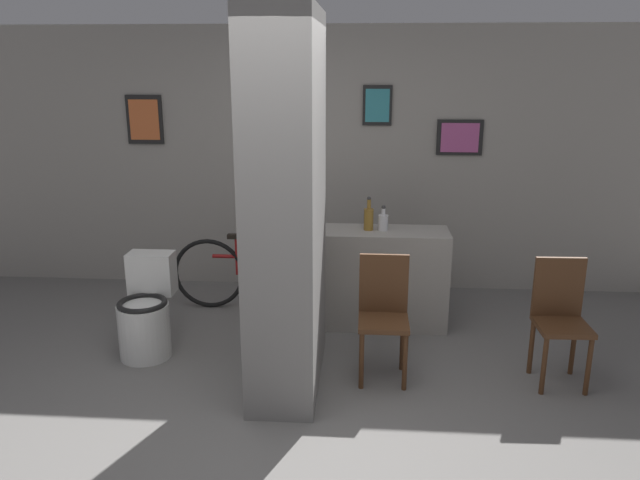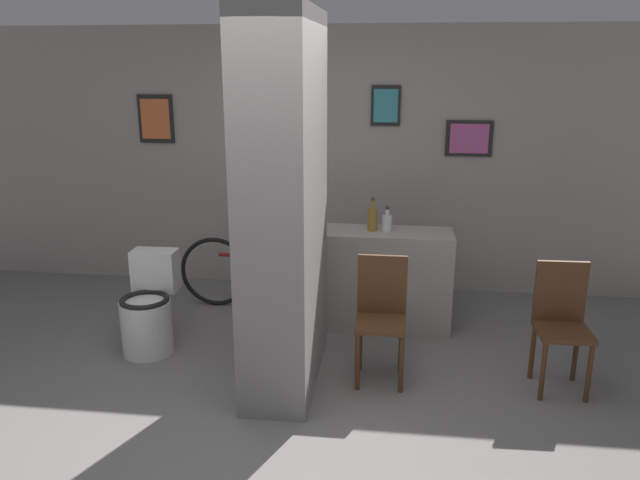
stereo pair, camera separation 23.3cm
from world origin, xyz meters
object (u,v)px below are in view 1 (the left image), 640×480
object	(u,v)px
chair_near_pillar	(383,312)
bottle_tall	(369,218)
chair_by_doorway	(560,316)
toilet	(146,315)
bicycle	(267,273)

from	to	relation	value
chair_near_pillar	bottle_tall	bearing A→B (deg)	96.70
chair_by_doorway	bottle_tall	bearing A→B (deg)	144.22
toilet	bottle_tall	bearing A→B (deg)	22.51
chair_near_pillar	bottle_tall	size ratio (longest dim) A/B	3.10
bicycle	bottle_tall	distance (m)	1.15
chair_near_pillar	chair_by_doorway	distance (m)	1.27
toilet	bottle_tall	size ratio (longest dim) A/B	2.66
chair_near_pillar	bicycle	size ratio (longest dim) A/B	0.52
bicycle	chair_by_doorway	bearing A→B (deg)	-27.12
chair_near_pillar	bicycle	world-z (taller)	chair_near_pillar
toilet	bicycle	xyz separation A→B (m)	(0.81, 0.98, 0.02)
toilet	bicycle	world-z (taller)	toilet
bicycle	bottle_tall	bearing A→B (deg)	-15.37
chair_by_doorway	bottle_tall	world-z (taller)	bottle_tall
chair_near_pillar	chair_by_doorway	xyz separation A→B (m)	(1.27, 0.02, 0.00)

